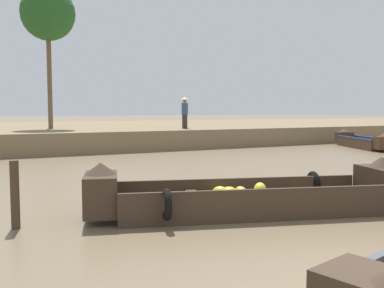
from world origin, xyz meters
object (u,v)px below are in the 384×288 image
Objects in this scene: banana_boat at (249,196)px; palm_tree_mid at (48,14)px; vendor_person at (185,111)px; mooring_post at (15,195)px; fishing_skiff_distant at (363,142)px.

banana_boat is 18.30m from palm_tree_mid.
vendor_person reaches higher than mooring_post.
mooring_post is (-3.12, -16.19, -6.32)m from palm_tree_mid.
palm_tree_mid is (-0.77, 17.08, 6.54)m from banana_boat.
fishing_skiff_distant is 18.74m from mooring_post.
banana_boat is 3.57× the size of vendor_person.
banana_boat reaches higher than fishing_skiff_distant.
vendor_person is (6.29, -3.26, -4.99)m from palm_tree_mid.
banana_boat is 4.00m from mooring_post.
palm_tree_mid is 6.69× the size of mooring_post.
palm_tree_mid is at bearing 152.58° from vendor_person.
fishing_skiff_distant is at bearing 33.93° from banana_boat.
banana_boat is at bearing -12.80° from mooring_post.
mooring_post is (-3.90, 0.89, 0.22)m from banana_boat.
vendor_person is at bearing 146.52° from fishing_skiff_distant.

